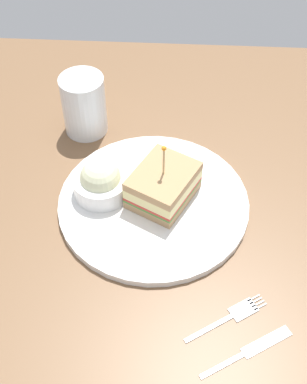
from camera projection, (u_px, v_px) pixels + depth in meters
The scene contains 7 objects.
ground_plane at pixel (154, 210), 80.41cm from camera, with size 90.17×90.17×2.00cm, color brown.
plate at pixel (154, 203), 79.22cm from camera, with size 29.22×29.22×1.17cm, color white.
sandwich_half_center at pixel (163, 185), 77.29cm from camera, with size 12.54×11.74×10.65cm.
coleslaw_bowl at pixel (101, 181), 78.22cm from camera, with size 8.67×8.67×6.24cm.
drink_glass at pixel (84, 108), 87.92cm from camera, with size 7.50×7.50×10.69cm.
fork at pixel (234, 314), 67.15cm from camera, with size 7.57×10.93×0.35cm.
knife at pixel (252, 350), 63.97cm from camera, with size 7.77×11.92×0.35cm.
Camera 1 is at (-51.04, -2.98, 61.12)cm, focal length 48.16 mm.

